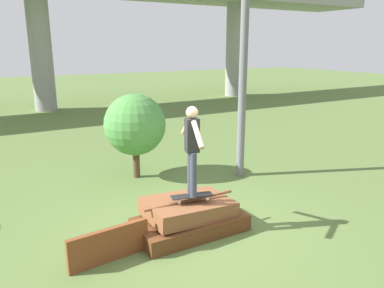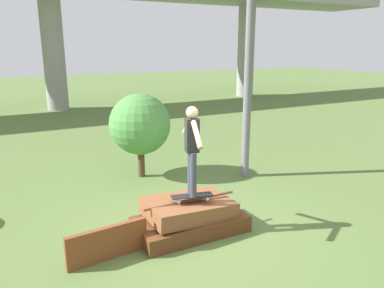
# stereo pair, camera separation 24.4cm
# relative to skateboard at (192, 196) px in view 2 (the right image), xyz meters

# --- Properties ---
(ground_plane) EXTENTS (80.00, 80.00, 0.00)m
(ground_plane) POSITION_rel_skateboard_xyz_m (-0.01, 0.05, -0.72)
(ground_plane) COLOR #567038
(scrap_pile) EXTENTS (2.00, 1.13, 0.64)m
(scrap_pile) POSITION_rel_skateboard_xyz_m (-0.00, 0.09, -0.44)
(scrap_pile) COLOR #5B3319
(scrap_pile) RESTS_ON ground_plane
(scrap_plank_loose) EXTENTS (1.33, 0.22, 0.55)m
(scrap_plank_loose) POSITION_rel_skateboard_xyz_m (-1.59, -0.15, -0.44)
(scrap_plank_loose) COLOR brown
(scrap_plank_loose) RESTS_ON ground_plane
(skateboard) EXTENTS (0.78, 0.38, 0.09)m
(skateboard) POSITION_rel_skateboard_xyz_m (0.00, 0.00, 0.00)
(skateboard) COLOR black
(skateboard) RESTS_ON scrap_pile
(skater) EXTENTS (0.36, 1.17, 1.59)m
(skater) POSITION_rel_skateboard_xyz_m (-0.00, -0.00, 0.93)
(skater) COLOR #383D4C
(skater) RESTS_ON skateboard
(utility_pole) EXTENTS (1.30, 0.20, 6.23)m
(utility_pole) POSITION_rel_skateboard_xyz_m (2.64, 2.08, 2.52)
(utility_pole) COLOR slate
(utility_pole) RESTS_ON ground_plane
(tree_behind_left) EXTENTS (1.55, 1.55, 2.16)m
(tree_behind_left) POSITION_rel_skateboard_xyz_m (0.25, 3.31, 0.67)
(tree_behind_left) COLOR #4C3823
(tree_behind_left) RESTS_ON ground_plane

